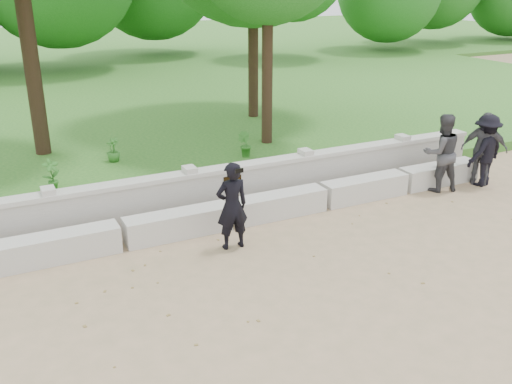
# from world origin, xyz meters

# --- Properties ---
(ground) EXTENTS (80.00, 80.00, 0.00)m
(ground) POSITION_xyz_m (0.00, 0.00, 0.00)
(ground) COLOR tan
(ground) RESTS_ON ground
(lawn) EXTENTS (40.00, 22.00, 0.25)m
(lawn) POSITION_xyz_m (0.00, 14.00, 0.12)
(lawn) COLOR #225B1D
(lawn) RESTS_ON ground
(concrete_bench) EXTENTS (11.90, 0.45, 0.45)m
(concrete_bench) POSITION_xyz_m (0.00, 1.90, 0.22)
(concrete_bench) COLOR beige
(concrete_bench) RESTS_ON ground
(parapet_wall) EXTENTS (12.50, 0.35, 0.90)m
(parapet_wall) POSITION_xyz_m (0.00, 2.60, 0.46)
(parapet_wall) COLOR #B8B5AD
(parapet_wall) RESTS_ON ground
(man_main) EXTENTS (0.56, 0.50, 1.51)m
(man_main) POSITION_xyz_m (-0.33, 1.07, 0.75)
(man_main) COLOR black
(man_main) RESTS_ON ground
(visitor_left) EXTENTS (0.94, 0.81, 1.66)m
(visitor_left) POSITION_xyz_m (4.72, 1.62, 0.83)
(visitor_left) COLOR #36363A
(visitor_left) RESTS_ON ground
(visitor_mid) EXTENTS (1.10, 0.76, 1.57)m
(visitor_mid) POSITION_xyz_m (5.80, 1.45, 0.79)
(visitor_mid) COLOR black
(visitor_mid) RESTS_ON ground
(visitor_right) EXTENTS (0.93, 0.95, 1.61)m
(visitor_right) POSITION_xyz_m (5.80, 1.48, 0.80)
(visitor_right) COLOR #444449
(visitor_right) RESTS_ON ground
(shrub_a) EXTENTS (0.40, 0.33, 0.65)m
(shrub_a) POSITION_xyz_m (-2.71, 4.59, 0.58)
(shrub_a) COLOR #306E25
(shrub_a) RESTS_ON lawn
(shrub_b) EXTENTS (0.39, 0.42, 0.59)m
(shrub_b) POSITION_xyz_m (1.72, 4.91, 0.55)
(shrub_b) COLOR #306E25
(shrub_b) RESTS_ON lawn
(shrub_d) EXTENTS (0.41, 0.42, 0.55)m
(shrub_d) POSITION_xyz_m (-1.17, 5.92, 0.53)
(shrub_d) COLOR #306E25
(shrub_d) RESTS_ON lawn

